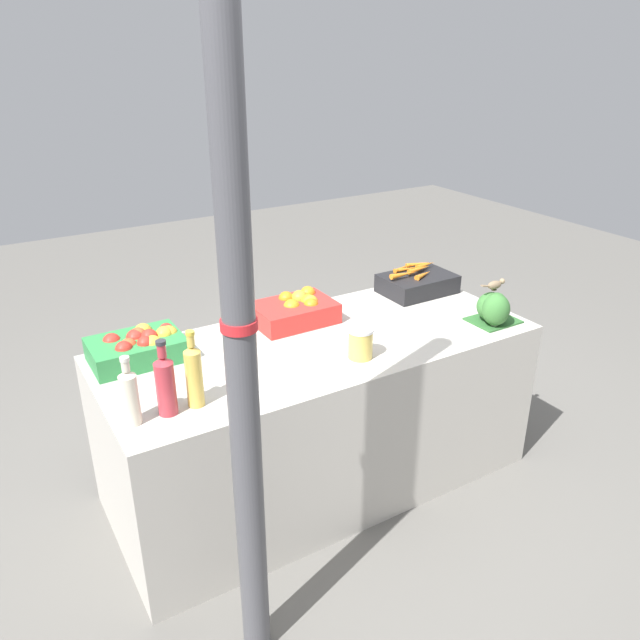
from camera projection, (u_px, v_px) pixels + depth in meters
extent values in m
plane|color=#605E59|center=(320.00, 478.00, 3.05)|extent=(10.00, 10.00, 0.00)
cube|color=#B7B2A8|center=(320.00, 413.00, 2.90)|extent=(1.92, 0.81, 0.75)
cylinder|color=#4C4C51|center=(241.00, 361.00, 1.75)|extent=(0.09, 0.09, 2.26)
cylinder|color=red|center=(239.00, 324.00, 1.70)|extent=(0.10, 0.10, 0.03)
cube|color=#2D8442|center=(137.00, 350.00, 2.56)|extent=(0.37, 0.26, 0.10)
sphere|color=red|center=(166.00, 330.00, 2.63)|extent=(0.06, 0.06, 0.06)
sphere|color=red|center=(112.00, 342.00, 2.55)|extent=(0.08, 0.08, 0.08)
sphere|color=gold|center=(143.00, 332.00, 2.63)|extent=(0.08, 0.08, 0.08)
sphere|color=red|center=(145.00, 344.00, 2.51)|extent=(0.07, 0.07, 0.07)
sphere|color=red|center=(124.00, 350.00, 2.47)|extent=(0.07, 0.07, 0.07)
sphere|color=red|center=(136.00, 338.00, 2.57)|extent=(0.08, 0.08, 0.08)
sphere|color=gold|center=(169.00, 334.00, 2.61)|extent=(0.08, 0.08, 0.08)
sphere|color=gold|center=(164.00, 334.00, 2.59)|extent=(0.07, 0.07, 0.07)
sphere|color=gold|center=(153.00, 345.00, 2.52)|extent=(0.08, 0.08, 0.08)
sphere|color=#BC562D|center=(138.00, 335.00, 2.58)|extent=(0.07, 0.07, 0.07)
sphere|color=#BC562D|center=(129.00, 346.00, 2.51)|extent=(0.07, 0.07, 0.07)
sphere|color=red|center=(149.00, 337.00, 2.56)|extent=(0.07, 0.07, 0.07)
cube|color=red|center=(294.00, 313.00, 2.91)|extent=(0.37, 0.26, 0.10)
sphere|color=orange|center=(286.00, 299.00, 2.95)|extent=(0.07, 0.07, 0.07)
sphere|color=orange|center=(292.00, 308.00, 2.88)|extent=(0.08, 0.08, 0.08)
sphere|color=orange|center=(310.00, 303.00, 2.92)|extent=(0.08, 0.08, 0.08)
sphere|color=orange|center=(308.00, 303.00, 2.93)|extent=(0.08, 0.08, 0.08)
sphere|color=orange|center=(300.00, 298.00, 2.95)|extent=(0.08, 0.08, 0.08)
sphere|color=orange|center=(311.00, 306.00, 2.89)|extent=(0.07, 0.07, 0.07)
sphere|color=orange|center=(308.00, 294.00, 3.01)|extent=(0.07, 0.07, 0.07)
cube|color=black|center=(417.00, 284.00, 3.26)|extent=(0.37, 0.26, 0.10)
cone|color=orange|center=(419.00, 269.00, 3.26)|extent=(0.16, 0.05, 0.03)
cone|color=orange|center=(404.00, 274.00, 3.19)|extent=(0.16, 0.03, 0.03)
cone|color=orange|center=(408.00, 269.00, 3.30)|extent=(0.17, 0.04, 0.02)
cone|color=orange|center=(421.00, 264.00, 3.34)|extent=(0.17, 0.06, 0.02)
cone|color=orange|center=(418.00, 264.00, 3.34)|extent=(0.13, 0.04, 0.02)
cone|color=orange|center=(424.00, 275.00, 3.21)|extent=(0.14, 0.07, 0.03)
cone|color=orange|center=(402.00, 268.00, 3.31)|extent=(0.14, 0.07, 0.02)
cone|color=orange|center=(425.00, 265.00, 3.31)|extent=(0.14, 0.06, 0.03)
cube|color=#2D602D|center=(493.00, 320.00, 2.94)|extent=(0.22, 0.18, 0.01)
ellipsoid|color=#387033|center=(496.00, 306.00, 2.87)|extent=(0.10, 0.10, 0.13)
cylinder|color=#B2C693|center=(494.00, 320.00, 2.90)|extent=(0.03, 0.03, 0.02)
ellipsoid|color=#387033|center=(491.00, 306.00, 2.89)|extent=(0.13, 0.13, 0.13)
cylinder|color=#B2C693|center=(490.00, 318.00, 2.92)|extent=(0.03, 0.03, 0.02)
ellipsoid|color=#387033|center=(496.00, 310.00, 2.85)|extent=(0.13, 0.13, 0.15)
cylinder|color=#B2C693|center=(494.00, 323.00, 2.87)|extent=(0.03, 0.03, 0.02)
cylinder|color=beige|center=(130.00, 400.00, 2.11)|extent=(0.06, 0.06, 0.19)
cone|color=beige|center=(126.00, 374.00, 2.07)|extent=(0.06, 0.06, 0.02)
cylinder|color=beige|center=(125.00, 366.00, 2.06)|extent=(0.03, 0.03, 0.04)
cylinder|color=silver|center=(124.00, 359.00, 2.05)|extent=(0.03, 0.03, 0.01)
cylinder|color=#B2333D|center=(166.00, 388.00, 2.17)|extent=(0.07, 0.07, 0.20)
cone|color=#B2333D|center=(163.00, 360.00, 2.12)|extent=(0.07, 0.07, 0.02)
cylinder|color=#B2333D|center=(162.00, 351.00, 2.11)|extent=(0.03, 0.03, 0.05)
cylinder|color=#2D2D33|center=(161.00, 342.00, 2.10)|extent=(0.04, 0.04, 0.01)
cylinder|color=gold|center=(194.00, 379.00, 2.22)|extent=(0.06, 0.06, 0.21)
cone|color=gold|center=(191.00, 349.00, 2.17)|extent=(0.06, 0.06, 0.02)
cylinder|color=gold|center=(191.00, 341.00, 2.16)|extent=(0.03, 0.03, 0.04)
cylinder|color=gold|center=(190.00, 333.00, 2.14)|extent=(0.03, 0.03, 0.01)
cylinder|color=#DBBC56|center=(361.00, 344.00, 2.58)|extent=(0.10, 0.10, 0.12)
cylinder|color=white|center=(361.00, 330.00, 2.55)|extent=(0.11, 0.11, 0.01)
cube|color=#4C3D2D|center=(494.00, 290.00, 2.86)|extent=(0.02, 0.02, 0.01)
ellipsoid|color=#7A664C|center=(495.00, 285.00, 2.85)|extent=(0.08, 0.04, 0.04)
sphere|color=#897556|center=(502.00, 281.00, 2.86)|extent=(0.03, 0.03, 0.03)
cone|color=#4C3D28|center=(504.00, 281.00, 2.87)|extent=(0.01, 0.01, 0.01)
cube|color=#7A664C|center=(485.00, 286.00, 2.83)|extent=(0.04, 0.02, 0.01)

